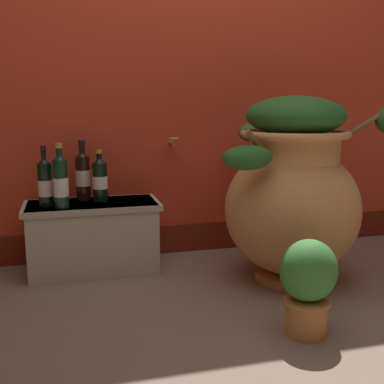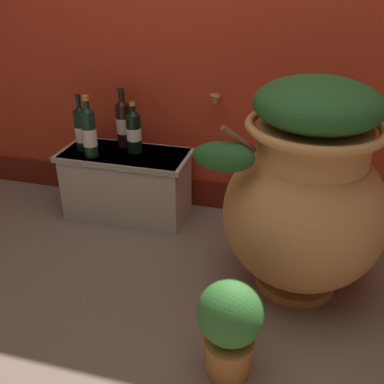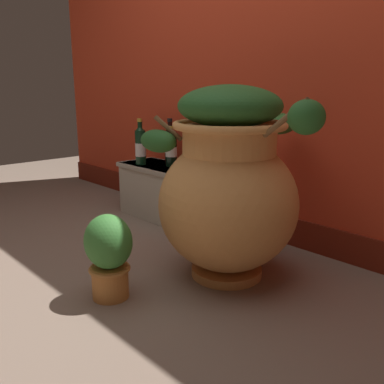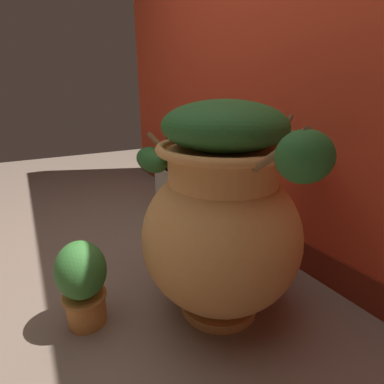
{
  "view_description": "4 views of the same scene",
  "coord_description": "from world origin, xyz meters",
  "px_view_note": "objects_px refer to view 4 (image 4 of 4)",
  "views": [
    {
      "loc": [
        -0.7,
        -1.62,
        0.91
      ],
      "look_at": [
        -0.1,
        0.67,
        0.45
      ],
      "focal_mm": 44.15,
      "sensor_mm": 36.0,
      "label": 1
    },
    {
      "loc": [
        0.35,
        -1.17,
        1.33
      ],
      "look_at": [
        -0.16,
        0.73,
        0.28
      ],
      "focal_mm": 41.75,
      "sensor_mm": 36.0,
      "label": 2
    },
    {
      "loc": [
        1.71,
        -0.98,
        0.93
      ],
      "look_at": [
        -0.06,
        0.68,
        0.32
      ],
      "focal_mm": 39.67,
      "sensor_mm": 36.0,
      "label": 3
    },
    {
      "loc": [
        1.32,
        -0.17,
        0.97
      ],
      "look_at": [
        -0.08,
        0.62,
        0.41
      ],
      "focal_mm": 27.76,
      "sensor_mm": 36.0,
      "label": 4
    }
  ],
  "objects_px": {
    "wine_bottle_left": "(197,156)",
    "wine_bottle_back": "(199,151)",
    "terracotta_urn": "(222,217)",
    "wine_bottle_middle": "(174,150)",
    "wine_bottle_right": "(171,151)",
    "potted_shrub": "(82,281)"
  },
  "relations": [
    {
      "from": "wine_bottle_back",
      "to": "potted_shrub",
      "type": "distance_m",
      "value": 1.35
    },
    {
      "from": "wine_bottle_right",
      "to": "wine_bottle_left",
      "type": "bearing_deg",
      "value": 30.12
    },
    {
      "from": "wine_bottle_middle",
      "to": "wine_bottle_right",
      "type": "distance_m",
      "value": 0.1
    },
    {
      "from": "terracotta_urn",
      "to": "wine_bottle_middle",
      "type": "relative_size",
      "value": 3.1
    },
    {
      "from": "wine_bottle_back",
      "to": "wine_bottle_right",
      "type": "bearing_deg",
      "value": -122.67
    },
    {
      "from": "terracotta_urn",
      "to": "wine_bottle_right",
      "type": "distance_m",
      "value": 1.17
    },
    {
      "from": "wine_bottle_left",
      "to": "wine_bottle_back",
      "type": "bearing_deg",
      "value": 143.77
    },
    {
      "from": "terracotta_urn",
      "to": "wine_bottle_left",
      "type": "relative_size",
      "value": 3.42
    },
    {
      "from": "wine_bottle_left",
      "to": "potted_shrub",
      "type": "relative_size",
      "value": 0.72
    },
    {
      "from": "wine_bottle_right",
      "to": "terracotta_urn",
      "type": "bearing_deg",
      "value": -15.12
    },
    {
      "from": "wine_bottle_middle",
      "to": "wine_bottle_back",
      "type": "height_order",
      "value": "wine_bottle_back"
    },
    {
      "from": "wine_bottle_middle",
      "to": "wine_bottle_back",
      "type": "relative_size",
      "value": 0.96
    },
    {
      "from": "wine_bottle_middle",
      "to": "wine_bottle_back",
      "type": "bearing_deg",
      "value": 31.15
    },
    {
      "from": "wine_bottle_left",
      "to": "wine_bottle_back",
      "type": "relative_size",
      "value": 0.87
    },
    {
      "from": "terracotta_urn",
      "to": "wine_bottle_middle",
      "type": "distance_m",
      "value": 1.26
    },
    {
      "from": "wine_bottle_left",
      "to": "potted_shrub",
      "type": "height_order",
      "value": "wine_bottle_left"
    },
    {
      "from": "terracotta_urn",
      "to": "wine_bottle_left",
      "type": "height_order",
      "value": "terracotta_urn"
    },
    {
      "from": "wine_bottle_middle",
      "to": "wine_bottle_left",
      "type": "bearing_deg",
      "value": 10.89
    },
    {
      "from": "wine_bottle_middle",
      "to": "potted_shrub",
      "type": "height_order",
      "value": "wine_bottle_middle"
    },
    {
      "from": "wine_bottle_middle",
      "to": "potted_shrub",
      "type": "xyz_separation_m",
      "value": [
        1.0,
        -0.93,
        -0.29
      ]
    },
    {
      "from": "terracotta_urn",
      "to": "wine_bottle_right",
      "type": "height_order",
      "value": "terracotta_urn"
    },
    {
      "from": "wine_bottle_middle",
      "to": "potted_shrub",
      "type": "distance_m",
      "value": 1.4
    }
  ]
}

